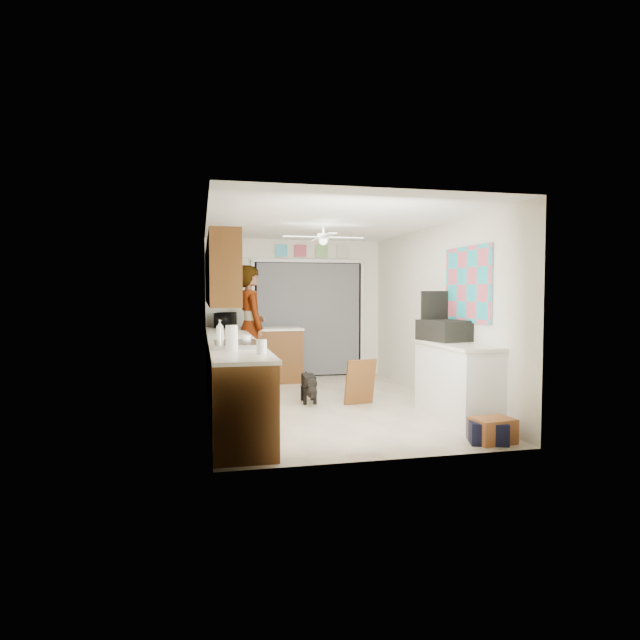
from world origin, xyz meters
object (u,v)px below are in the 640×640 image
navy_crate (488,432)px  man (251,327)px  cup (246,339)px  dog (309,387)px  suitcase (444,330)px  soap_bottle (220,330)px  paper_towel_roll (232,338)px  cardboard_box (493,430)px  microwave (225,320)px

navy_crate → man: 4.38m
cup → man: man is taller
cup → dog: size_ratio=0.20×
cup → suitcase: bearing=-7.4°
soap_bottle → dog: size_ratio=0.48×
cup → paper_towel_roll: 0.97m
soap_bottle → dog: bearing=20.9°
soap_bottle → cardboard_box: (2.70, -1.90, -0.95)m
cardboard_box → navy_crate: 0.06m
soap_bottle → paper_towel_roll: bearing=-86.3°
soap_bottle → suitcase: bearing=-12.2°
cup → dog: (0.93, 0.76, -0.76)m
microwave → paper_towel_roll: size_ratio=1.72×
suitcase → man: size_ratio=0.31×
navy_crate → cup: bearing=145.2°
paper_towel_roll → cardboard_box: bearing=-14.6°
microwave → man: 0.73m
cup → cardboard_box: bearing=-34.1°
navy_crate → man: man is taller
cardboard_box → navy_crate: size_ratio=1.10×
suitcase → dog: 2.06m
microwave → man: bearing=-136.9°
soap_bottle → paper_towel_roll: (0.08, -1.22, 0.00)m
soap_bottle → dog: soap_bottle is taller
soap_bottle → cup: 0.43m
microwave → dog: 2.42m
dog → cup: bearing=-137.3°
microwave → cardboard_box: microwave is taller
cardboard_box → navy_crate: bearing=180.0°
microwave → cardboard_box: size_ratio=1.14×
cardboard_box → soap_bottle: bearing=144.8°
paper_towel_roll → suitcase: paper_towel_roll is taller
navy_crate → dog: size_ratio=0.67×
soap_bottle → suitcase: size_ratio=0.44×
microwave → man: size_ratio=0.24×
soap_bottle → cup: size_ratio=2.37×
dog → soap_bottle: bearing=-155.5°
cup → paper_towel_roll: size_ratio=0.42×
microwave → navy_crate: 5.11m
suitcase → navy_crate: bearing=-108.0°
cup → microwave: bearing=92.6°
paper_towel_roll → soap_bottle: bearing=93.7°
paper_towel_roll → man: 3.11m
suitcase → navy_crate: (-0.13, -1.30, -0.96)m
suitcase → man: bearing=119.9°
cardboard_box → dog: (-1.46, 2.38, 0.09)m
microwave → paper_towel_roll: 3.70m
paper_towel_roll → dog: (1.16, 1.70, -0.86)m
microwave → paper_towel_roll: paper_towel_roll is taller
soap_bottle → paper_towel_roll: size_ratio=0.99×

